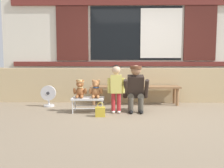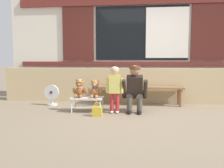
# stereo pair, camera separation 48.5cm
# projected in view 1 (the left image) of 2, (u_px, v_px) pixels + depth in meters

# --- Properties ---
(ground_plane) EXTENTS (60.00, 60.00, 0.00)m
(ground_plane) POSITION_uv_depth(u_px,v_px,m) (143.00, 114.00, 4.62)
(ground_plane) COLOR #84725B
(brick_low_wall) EXTENTS (6.96, 0.25, 0.85)m
(brick_low_wall) POSITION_uv_depth(u_px,v_px,m) (137.00, 85.00, 6.00)
(brick_low_wall) COLOR tan
(brick_low_wall) RESTS_ON ground
(shop_facade) EXTENTS (7.11, 0.26, 3.65)m
(shop_facade) POSITION_uv_depth(u_px,v_px,m) (136.00, 31.00, 6.37)
(shop_facade) COLOR silver
(shop_facade) RESTS_ON ground
(wooden_bench_long) EXTENTS (2.10, 0.40, 0.44)m
(wooden_bench_long) POSITION_uv_depth(u_px,v_px,m) (135.00, 89.00, 5.64)
(wooden_bench_long) COLOR #8E6642
(wooden_bench_long) RESTS_ON ground
(small_display_bench) EXTENTS (0.64, 0.36, 0.30)m
(small_display_bench) POSITION_uv_depth(u_px,v_px,m) (88.00, 99.00, 4.80)
(small_display_bench) COLOR silver
(small_display_bench) RESTS_ON ground
(teddy_bear_with_hat) EXTENTS (0.28, 0.27, 0.36)m
(teddy_bear_with_hat) POSITION_uv_depth(u_px,v_px,m) (80.00, 89.00, 4.78)
(teddy_bear_with_hat) COLOR #93562D
(teddy_bear_with_hat) RESTS_ON small_display_bench
(teddy_bear_plain) EXTENTS (0.28, 0.26, 0.36)m
(teddy_bear_plain) POSITION_uv_depth(u_px,v_px,m) (96.00, 89.00, 4.78)
(teddy_bear_plain) COLOR #A86B3D
(teddy_bear_plain) RESTS_ON small_display_bench
(child_standing) EXTENTS (0.35, 0.18, 0.96)m
(child_standing) POSITION_uv_depth(u_px,v_px,m) (116.00, 83.00, 4.71)
(child_standing) COLOR #B7282D
(child_standing) RESTS_ON ground
(adult_crouching) EXTENTS (0.50, 0.49, 0.95)m
(adult_crouching) POSITION_uv_depth(u_px,v_px,m) (136.00, 88.00, 4.82)
(adult_crouching) COLOR #4C473D
(adult_crouching) RESTS_ON ground
(handbag_on_ground) EXTENTS (0.18, 0.11, 0.27)m
(handbag_on_ground) POSITION_uv_depth(u_px,v_px,m) (100.00, 112.00, 4.44)
(handbag_on_ground) COLOR gold
(handbag_on_ground) RESTS_ON ground
(floor_fan) EXTENTS (0.34, 0.24, 0.48)m
(floor_fan) POSITION_uv_depth(u_px,v_px,m) (48.00, 96.00, 5.39)
(floor_fan) COLOR silver
(floor_fan) RESTS_ON ground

